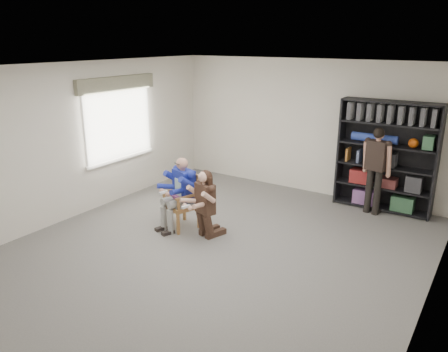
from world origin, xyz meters
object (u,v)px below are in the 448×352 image
Objects in this scene: armchair at (181,201)px; kneeling_woman at (204,205)px; bookshelf at (386,157)px; seated_man at (181,193)px; standing_man at (375,172)px.

armchair is 0.60m from kneeling_woman.
kneeling_woman is (0.58, -0.12, 0.09)m from armchair.
kneeling_woman is at bearing -126.10° from bookshelf.
bookshelf is at bearing 63.56° from seated_man.
bookshelf reaches higher than seated_man.
standing_man is (2.62, 2.48, 0.34)m from armchair.
seated_man reaches higher than armchair.
armchair is 0.15m from seated_man.
seated_man reaches higher than kneeling_woman.
kneeling_woman is 3.31m from standing_man.
standing_man reaches higher than seated_man.
bookshelf reaches higher than armchair.
kneeling_woman is (0.58, -0.12, -0.05)m from seated_man.
standing_man reaches higher than armchair.
standing_man is at bearing 61.05° from armchair.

